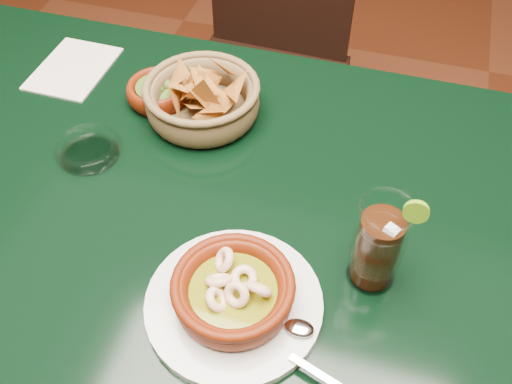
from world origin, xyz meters
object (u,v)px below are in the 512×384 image
(dining_table, at_px, (181,227))
(chip_basket, at_px, (202,99))
(shrimp_plate, at_px, (234,294))
(cola_drink, at_px, (378,245))
(dining_chair, at_px, (267,62))

(dining_table, bearing_deg, chip_basket, 95.22)
(shrimp_plate, relative_size, chip_basket, 1.31)
(shrimp_plate, xyz_separation_m, cola_drink, (0.17, 0.10, 0.04))
(dining_table, bearing_deg, cola_drink, -12.73)
(dining_chair, bearing_deg, shrimp_plate, -77.28)
(chip_basket, bearing_deg, cola_drink, -36.68)
(dining_table, relative_size, shrimp_plate, 3.90)
(dining_chair, bearing_deg, cola_drink, -64.89)
(dining_chair, relative_size, cola_drink, 5.34)
(dining_table, bearing_deg, dining_chair, 93.53)
(dining_chair, distance_m, shrimp_plate, 0.95)
(chip_basket, distance_m, cola_drink, 0.42)
(dining_table, height_order, shrimp_plate, shrimp_plate)
(dining_table, distance_m, chip_basket, 0.23)
(dining_table, xyz_separation_m, shrimp_plate, (0.15, -0.17, 0.13))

